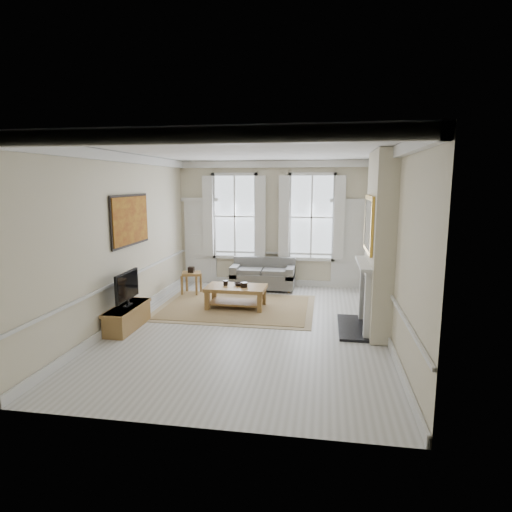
% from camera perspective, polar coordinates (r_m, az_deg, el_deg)
% --- Properties ---
extents(floor, '(7.20, 7.20, 0.00)m').
position_cam_1_polar(floor, '(8.59, -0.78, -9.38)').
color(floor, '#B7B5AD').
rests_on(floor, ground).
extents(ceiling, '(7.20, 7.20, 0.00)m').
position_cam_1_polar(ceiling, '(8.14, -0.84, 13.88)').
color(ceiling, white).
rests_on(ceiling, back_wall).
extents(back_wall, '(5.20, 0.00, 5.20)m').
position_cam_1_polar(back_wall, '(11.73, 2.26, 4.29)').
color(back_wall, beige).
rests_on(back_wall, floor).
extents(left_wall, '(0.00, 7.20, 7.20)m').
position_cam_1_polar(left_wall, '(9.01, -17.33, 2.20)').
color(left_wall, beige).
rests_on(left_wall, floor).
extents(right_wall, '(0.00, 7.20, 7.20)m').
position_cam_1_polar(right_wall, '(8.15, 17.49, 1.44)').
color(right_wall, beige).
rests_on(right_wall, floor).
extents(window_left, '(1.26, 0.20, 2.20)m').
position_cam_1_polar(window_left, '(11.84, -2.84, 5.31)').
color(window_left, '#B2BCC6').
rests_on(window_left, back_wall).
extents(window_right, '(1.26, 0.20, 2.20)m').
position_cam_1_polar(window_right, '(11.58, 7.42, 5.14)').
color(window_right, '#B2BCC6').
rests_on(window_right, back_wall).
extents(door_left, '(0.90, 0.08, 2.30)m').
position_cam_1_polar(door_left, '(12.17, -7.41, 1.81)').
color(door_left, silver).
rests_on(door_left, floor).
extents(door_right, '(0.90, 0.08, 2.30)m').
position_cam_1_polar(door_right, '(11.69, 12.24, 1.34)').
color(door_right, silver).
rests_on(door_right, floor).
extents(painting, '(0.05, 1.66, 1.06)m').
position_cam_1_polar(painting, '(9.23, -16.39, 4.60)').
color(painting, '#B8841F').
rests_on(painting, left_wall).
extents(chimney_breast, '(0.35, 1.70, 3.38)m').
position_cam_1_polar(chimney_breast, '(8.33, 16.11, 1.67)').
color(chimney_breast, beige).
rests_on(chimney_breast, floor).
extents(hearth, '(0.55, 1.50, 0.05)m').
position_cam_1_polar(hearth, '(8.67, 12.76, -9.26)').
color(hearth, black).
rests_on(hearth, floor).
extents(fireplace, '(0.21, 1.45, 1.33)m').
position_cam_1_polar(fireplace, '(8.49, 14.29, -4.76)').
color(fireplace, silver).
rests_on(fireplace, floor).
extents(mirror, '(0.06, 1.26, 1.06)m').
position_cam_1_polar(mirror, '(8.26, 14.74, 4.12)').
color(mirror, gold).
rests_on(mirror, chimney_breast).
extents(sofa, '(1.67, 0.81, 0.82)m').
position_cam_1_polar(sofa, '(11.48, 0.96, -2.66)').
color(sofa, '#5A5A58').
rests_on(sofa, floor).
extents(side_table, '(0.57, 0.57, 0.56)m').
position_cam_1_polar(side_table, '(11.02, -8.61, -2.73)').
color(side_table, brown).
rests_on(side_table, floor).
extents(rug, '(3.50, 2.60, 0.02)m').
position_cam_1_polar(rug, '(9.82, -2.67, -6.84)').
color(rug, olive).
rests_on(rug, floor).
extents(coffee_table, '(1.35, 0.79, 0.50)m').
position_cam_1_polar(coffee_table, '(9.71, -2.69, -4.53)').
color(coffee_table, brown).
rests_on(coffee_table, rug).
extents(ceramic_pot_a, '(0.11, 0.11, 0.11)m').
position_cam_1_polar(ceramic_pot_a, '(9.78, -4.07, -3.61)').
color(ceramic_pot_a, black).
rests_on(ceramic_pot_a, coffee_table).
extents(ceramic_pot_b, '(0.15, 0.15, 0.11)m').
position_cam_1_polar(ceramic_pot_b, '(9.59, -1.58, -3.86)').
color(ceramic_pot_b, black).
rests_on(ceramic_pot_b, coffee_table).
extents(bowl, '(0.28, 0.28, 0.06)m').
position_cam_1_polar(bowl, '(9.77, -2.28, -3.76)').
color(bowl, black).
rests_on(bowl, coffee_table).
extents(tv_stand, '(0.41, 1.27, 0.45)m').
position_cam_1_polar(tv_stand, '(8.77, -16.75, -7.84)').
color(tv_stand, brown).
rests_on(tv_stand, floor).
extents(tv, '(0.08, 0.90, 0.68)m').
position_cam_1_polar(tv, '(8.60, -16.82, -3.90)').
color(tv, black).
rests_on(tv, tv_stand).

